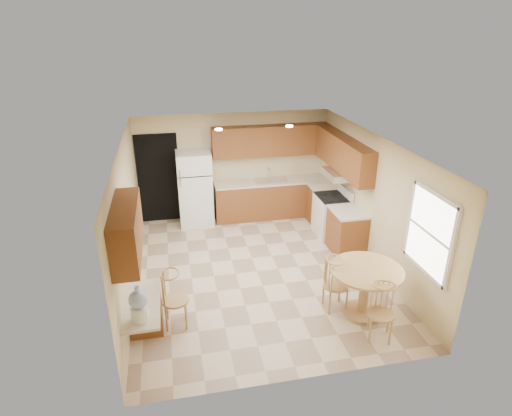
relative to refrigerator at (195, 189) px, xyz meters
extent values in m
plane|color=beige|center=(0.95, -2.40, -0.87)|extent=(5.50, 5.50, 0.00)
cube|color=white|center=(0.95, -2.40, 1.63)|extent=(4.50, 5.50, 0.02)
cube|color=beige|center=(0.95, 0.35, 0.38)|extent=(4.50, 0.02, 2.50)
cube|color=beige|center=(0.95, -5.15, 0.38)|extent=(4.50, 0.02, 2.50)
cube|color=beige|center=(-1.30, -2.40, 0.38)|extent=(0.02, 5.50, 2.50)
cube|color=beige|center=(3.20, -2.40, 0.38)|extent=(0.02, 5.50, 2.50)
cube|color=black|center=(-0.80, 0.34, 0.18)|extent=(0.90, 0.02, 2.10)
cube|color=brown|center=(1.83, 0.05, -0.43)|extent=(2.75, 0.60, 0.87)
cube|color=beige|center=(1.83, 0.05, 0.02)|extent=(2.75, 0.63, 0.04)
cube|color=brown|center=(2.90, -0.54, -0.43)|extent=(0.60, 0.59, 0.87)
cube|color=beige|center=(2.90, -0.54, 0.02)|extent=(0.63, 0.59, 0.04)
cube|color=brown|center=(2.90, -2.00, -0.43)|extent=(0.60, 0.80, 0.87)
cube|color=beige|center=(2.90, -2.00, 0.02)|extent=(0.63, 0.80, 0.04)
cube|color=brown|center=(1.83, 0.19, 0.98)|extent=(2.75, 0.33, 0.70)
cube|color=brown|center=(3.04, -1.19, 0.98)|extent=(0.33, 2.42, 0.70)
cube|color=brown|center=(-1.13, -4.00, 0.98)|extent=(0.33, 1.40, 0.70)
cube|color=silver|center=(1.80, 0.05, 0.05)|extent=(0.78, 0.44, 0.01)
cube|color=silver|center=(2.95, -1.22, 0.55)|extent=(0.50, 0.76, 0.14)
cube|color=brown|center=(-1.05, -3.72, -0.51)|extent=(0.48, 0.42, 0.72)
cube|color=beige|center=(-1.05, -4.10, -0.12)|extent=(0.50, 1.20, 0.04)
cube|color=white|center=(3.18, -4.25, 0.63)|extent=(0.05, 1.00, 1.20)
cube|color=white|center=(3.17, -4.25, 1.25)|extent=(0.05, 1.10, 0.06)
cube|color=white|center=(3.17, -4.25, 0.01)|extent=(0.05, 1.10, 0.06)
cube|color=white|center=(3.17, -4.78, 0.63)|extent=(0.05, 0.06, 1.28)
cube|color=white|center=(3.17, -3.72, 0.63)|extent=(0.05, 0.06, 1.28)
cylinder|color=white|center=(0.45, -1.20, 1.62)|extent=(0.14, 0.14, 0.02)
cylinder|color=white|center=(1.85, -1.20, 1.62)|extent=(0.14, 0.14, 0.02)
cube|color=white|center=(0.00, 0.00, 0.00)|extent=(0.76, 0.71, 1.73)
cube|color=black|center=(0.00, -0.36, 0.41)|extent=(0.75, 0.01, 0.02)
cube|color=silver|center=(-0.32, -0.37, 0.31)|extent=(0.03, 0.03, 0.18)
cube|color=silver|center=(-0.32, -0.37, 0.51)|extent=(0.03, 0.03, 0.14)
cube|color=white|center=(2.87, -1.22, -0.42)|extent=(0.65, 0.76, 0.90)
cube|color=black|center=(2.87, -1.22, 0.04)|extent=(0.64, 0.75, 0.02)
cube|color=white|center=(3.15, -1.22, 0.13)|extent=(0.06, 0.76, 0.18)
cylinder|color=tan|center=(2.35, -4.02, -0.83)|extent=(0.62, 0.62, 0.07)
cylinder|color=tan|center=(2.35, -4.02, -0.45)|extent=(0.15, 0.15, 0.76)
cylinder|color=tan|center=(2.35, -4.02, -0.04)|extent=(1.14, 1.14, 0.04)
cylinder|color=tan|center=(1.97, -3.77, -0.43)|extent=(0.41, 0.41, 0.04)
cylinder|color=tan|center=(1.83, -3.62, -0.65)|extent=(0.03, 0.03, 0.43)
cylinder|color=tan|center=(2.12, -3.62, -0.65)|extent=(0.03, 0.03, 0.43)
cylinder|color=tan|center=(1.83, -3.91, -0.65)|extent=(0.03, 0.03, 0.43)
cylinder|color=tan|center=(2.12, -3.91, -0.65)|extent=(0.03, 0.03, 0.43)
cylinder|color=tan|center=(2.35, -4.60, -0.44)|extent=(0.39, 0.39, 0.04)
cylinder|color=tan|center=(2.21, -4.46, -0.65)|extent=(0.03, 0.03, 0.42)
cylinder|color=tan|center=(2.49, -4.46, -0.65)|extent=(0.03, 0.03, 0.42)
cylinder|color=tan|center=(2.21, -4.74, -0.65)|extent=(0.03, 0.03, 0.42)
cylinder|color=tan|center=(2.49, -4.74, -0.65)|extent=(0.03, 0.03, 0.42)
cylinder|color=tan|center=(-0.60, -3.66, -0.43)|extent=(0.41, 0.41, 0.04)
cylinder|color=tan|center=(-0.75, -3.52, -0.65)|extent=(0.04, 0.04, 0.44)
cylinder|color=tan|center=(-0.45, -3.52, -0.65)|extent=(0.04, 0.04, 0.44)
cylinder|color=tan|center=(-0.75, -3.81, -0.65)|extent=(0.04, 0.04, 0.44)
cylinder|color=tan|center=(-0.45, -3.81, -0.65)|extent=(0.04, 0.04, 0.44)
cylinder|color=white|center=(-1.05, -4.47, 0.00)|extent=(0.23, 0.23, 0.19)
sphere|color=#94B1E5|center=(-1.05, -4.47, 0.22)|extent=(0.25, 0.25, 0.25)
cylinder|color=#94B1E5|center=(-1.05, -4.47, 0.38)|extent=(0.06, 0.06, 0.07)
camera|label=1|loc=(-0.50, -9.25, 3.48)|focal=30.00mm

